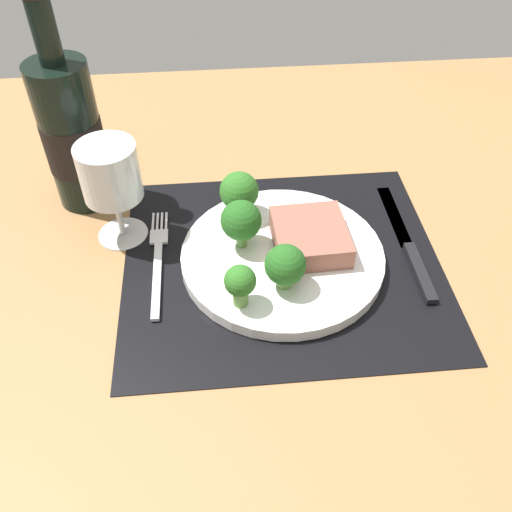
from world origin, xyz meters
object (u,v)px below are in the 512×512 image
Objects in this scene: wine_bottle at (72,134)px; wine_glass at (111,178)px; knife at (410,248)px; fork at (158,260)px; plate at (282,257)px; steak at (310,237)px.

wine_bottle reaches higher than wine_glass.
fork is at bearing -178.52° from knife.
steak is at bearing 14.63° from plate.
fork is 1.37× the size of wine_glass.
plate reaches higher than fork.
knife is (16.90, 0.53, -0.50)cm from plate.
plate is at bearing -4.55° from fork.
knife is 47.17cm from wine_bottle.
wine_glass is (-20.82, 7.36, 8.44)cm from plate.
fork is at bearing -54.18° from wine_bottle.
wine_glass reaches higher than steak.
steak is 0.70× the size of wine_glass.
wine_glass reaches higher than knife.
wine_glass is (-24.41, 6.42, 6.15)cm from steak.
steak is at bearing -26.73° from wine_bottle.
wine_bottle is (-43.38, 15.55, 10.10)cm from knife.
fork is at bearing 178.57° from steak.
plate is 16.91cm from knife.
plate is at bearing -31.26° from wine_bottle.
plate is 23.64cm from wine_glass.
wine_bottle is (-30.07, 15.14, 7.32)cm from steak.
wine_bottle is 10.46cm from wine_glass.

